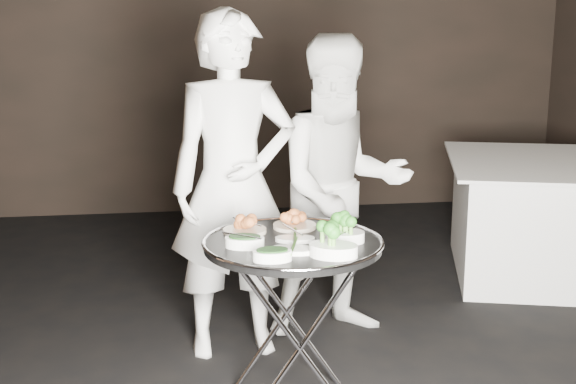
{
  "coord_description": "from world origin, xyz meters",
  "views": [
    {
      "loc": [
        -0.3,
        -3.25,
        1.75
      ],
      "look_at": [
        0.17,
        0.1,
        0.95
      ],
      "focal_mm": 50.0,
      "sensor_mm": 36.0,
      "label": 1
    }
  ],
  "objects": [
    {
      "name": "serving_tray",
      "position": [
        0.17,
        -0.05,
        0.76
      ],
      "size": [
        0.77,
        0.77,
        0.04
      ],
      "color": "black",
      "rests_on": "tray_stand"
    },
    {
      "name": "tray_stand",
      "position": [
        0.17,
        -0.05,
        0.42
      ],
      "size": [
        0.51,
        0.43,
        0.75
      ],
      "rotation": [
        0.0,
        0.0,
        0.07
      ],
      "color": "silver",
      "rests_on": "floor"
    },
    {
      "name": "broccoli_bowl_b",
      "position": [
        0.3,
        -0.27,
        0.81
      ],
      "size": [
        0.24,
        0.21,
        0.08
      ],
      "rotation": [
        0.0,
        0.0,
        -0.42
      ],
      "color": "white",
      "rests_on": "serving_tray"
    },
    {
      "name": "dining_table",
      "position": [
        2.11,
        1.51,
        0.38
      ],
      "size": [
        1.33,
        1.33,
        0.76
      ],
      "rotation": [
        0.0,
        0.0,
        -0.27
      ],
      "color": "white",
      "rests_on": "floor"
    },
    {
      "name": "spinach_bowl_b",
      "position": [
        0.06,
        -0.29,
        0.8
      ],
      "size": [
        0.16,
        0.1,
        0.06
      ],
      "rotation": [
        0.0,
        0.0,
        -0.01
      ],
      "color": "white",
      "rests_on": "serving_tray"
    },
    {
      "name": "waiter_right",
      "position": [
        0.55,
        0.78,
        0.8
      ],
      "size": [
        0.84,
        0.69,
        1.6
      ],
      "primitive_type": "imported",
      "rotation": [
        0.0,
        0.0,
        0.11
      ],
      "color": "white",
      "rests_on": "floor"
    },
    {
      "name": "serving_utensils",
      "position": [
        0.19,
        0.02,
        0.82
      ],
      "size": [
        0.58,
        0.42,
        0.01
      ],
      "color": "silver",
      "rests_on": "serving_tray"
    },
    {
      "name": "greens_bowl",
      "position": [
        0.41,
        0.07,
        0.8
      ],
      "size": [
        0.12,
        0.12,
        0.07
      ],
      "rotation": [
        0.0,
        0.0,
        0.02
      ],
      "color": "white",
      "rests_on": "serving_tray"
    },
    {
      "name": "potato_plate_b",
      "position": [
        0.21,
        0.15,
        0.8
      ],
      "size": [
        0.19,
        0.19,
        0.07
      ],
      "rotation": [
        0.0,
        0.0,
        0.07
      ],
      "color": "beige",
      "rests_on": "serving_tray"
    },
    {
      "name": "asparagus_plate_b",
      "position": [
        0.15,
        -0.2,
        0.79
      ],
      "size": [
        0.21,
        0.15,
        0.04
      ],
      "rotation": [
        0.0,
        0.0,
        -0.26
      ],
      "color": "white",
      "rests_on": "serving_tray"
    },
    {
      "name": "spinach_bowl_a",
      "position": [
        -0.04,
        -0.11,
        0.8
      ],
      "size": [
        0.18,
        0.14,
        0.07
      ],
      "rotation": [
        0.0,
        0.0,
        -0.23
      ],
      "color": "white",
      "rests_on": "serving_tray"
    },
    {
      "name": "waiter_left",
      "position": [
        -0.03,
        0.62,
        0.87
      ],
      "size": [
        0.67,
        0.47,
        1.73
      ],
      "primitive_type": "imported",
      "rotation": [
        0.0,
        0.0,
        0.1
      ],
      "color": "white",
      "rests_on": "floor"
    },
    {
      "name": "asparagus_plate_a",
      "position": [
        0.18,
        -0.05,
        0.79
      ],
      "size": [
        0.18,
        0.12,
        0.03
      ],
      "rotation": [
        0.0,
        0.0,
        -0.16
      ],
      "color": "white",
      "rests_on": "serving_tray"
    },
    {
      "name": "broccoli_bowl_a",
      "position": [
        0.38,
        -0.09,
        0.81
      ],
      "size": [
        0.19,
        0.15,
        0.07
      ],
      "rotation": [
        0.0,
        0.0,
        -0.11
      ],
      "color": "white",
      "rests_on": "serving_tray"
    },
    {
      "name": "potato_plate_a",
      "position": [
        -0.02,
        0.11,
        0.8
      ],
      "size": [
        0.19,
        0.19,
        0.07
      ],
      "rotation": [
        0.0,
        0.0,
        -0.27
      ],
      "color": "beige",
      "rests_on": "serving_tray"
    },
    {
      "name": "wall_back",
      "position": [
        0.0,
        3.52,
        1.5
      ],
      "size": [
        6.0,
        0.05,
        3.0
      ],
      "primitive_type": "cube",
      "color": "black",
      "rests_on": "floor"
    }
  ]
}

